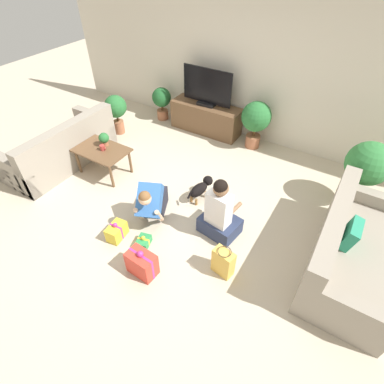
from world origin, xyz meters
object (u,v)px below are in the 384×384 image
at_px(potted_plant_back_left, 162,100).
at_px(gift_box_b, 117,231).
at_px(coffee_table, 102,152).
at_px(tv, 207,89).
at_px(dog, 201,188).
at_px(tv_console, 206,118).
at_px(mug, 102,148).
at_px(sofa_left, 61,149).
at_px(tabletop_plant, 104,139).
at_px(sofa_right, 351,252).
at_px(gift_bag_a, 223,262).
at_px(gift_box_c, 142,263).
at_px(person_kneeling, 152,201).
at_px(gift_box_a, 144,242).
at_px(potted_plant_back_right, 256,119).
at_px(person_sitting, 220,214).
at_px(potted_plant_corner_left, 116,109).
at_px(potted_plant_corner_right, 368,165).

xyz_separation_m(potted_plant_back_left, gift_box_b, (1.45, -3.09, -0.32)).
height_order(coffee_table, tv, tv).
xyz_separation_m(coffee_table, dog, (1.74, 0.30, -0.21)).
height_order(tv_console, mug, tv_console).
height_order(sofa_left, tv, tv).
bearing_deg(tabletop_plant, sofa_right, 0.13).
xyz_separation_m(dog, gift_bag_a, (0.91, -1.04, -0.01)).
bearing_deg(gift_box_c, mug, 144.75).
relative_size(person_kneeling, gift_box_b, 2.62).
height_order(mug, tabletop_plant, tabletop_plant).
bearing_deg(gift_box_b, gift_box_a, 12.16).
bearing_deg(gift_box_b, potted_plant_back_right, 77.54).
height_order(person_sitting, gift_bag_a, person_sitting).
distance_m(potted_plant_back_right, person_kneeling, 2.58).
distance_m(person_sitting, tabletop_plant, 2.37).
relative_size(potted_plant_corner_left, gift_box_c, 2.00).
relative_size(sofa_right, potted_plant_back_right, 2.12).
xyz_separation_m(sofa_left, potted_plant_corner_left, (0.14, 1.31, 0.23)).
xyz_separation_m(person_kneeling, gift_box_b, (-0.20, -0.57, -0.20)).
height_order(coffee_table, tabletop_plant, tabletop_plant).
distance_m(potted_plant_back_left, dog, 2.72).
relative_size(mug, tabletop_plant, 0.54).
bearing_deg(gift_box_a, tv_console, 104.26).
relative_size(person_kneeling, gift_box_a, 3.30).
relative_size(sofa_right, gift_bag_a, 4.69).
relative_size(sofa_left, tabletop_plant, 8.64).
relative_size(coffee_table, gift_box_b, 2.86).
relative_size(tv_console, person_sitting, 1.49).
bearing_deg(dog, tv, -52.19).
xyz_separation_m(sofa_left, gift_box_b, (2.00, -0.82, -0.18)).
height_order(potted_plant_back_right, person_sitting, person_sitting).
xyz_separation_m(potted_plant_corner_right, potted_plant_back_right, (-1.94, 0.64, -0.12)).
xyz_separation_m(potted_plant_corner_right, gift_box_c, (-1.97, -2.71, -0.53)).
relative_size(coffee_table, person_kneeling, 1.09).
bearing_deg(tv_console, sofa_left, -124.93).
relative_size(potted_plant_corner_left, dog, 1.40).
relative_size(potted_plant_corner_right, person_sitting, 1.09).
distance_m(sofa_left, coffee_table, 0.87).
bearing_deg(gift_box_a, potted_plant_corner_left, 137.76).
bearing_deg(tv, gift_box_a, -75.74).
xyz_separation_m(sofa_left, person_kneeling, (2.20, -0.25, 0.02)).
distance_m(sofa_right, potted_plant_corner_left, 4.74).
xyz_separation_m(sofa_right, potted_plant_corner_left, (-4.63, 0.99, 0.24)).
height_order(potted_plant_corner_right, person_sitting, potted_plant_corner_right).
height_order(gift_box_c, tabletop_plant, tabletop_plant).
bearing_deg(potted_plant_corner_left, potted_plant_corner_right, 4.08).
xyz_separation_m(sofa_right, potted_plant_corner_right, (-0.14, 1.31, 0.41)).
bearing_deg(potted_plant_corner_right, potted_plant_corner_left, -175.92).
height_order(sofa_left, gift_bag_a, sofa_left).
bearing_deg(potted_plant_back_right, tv_console, 177.32).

